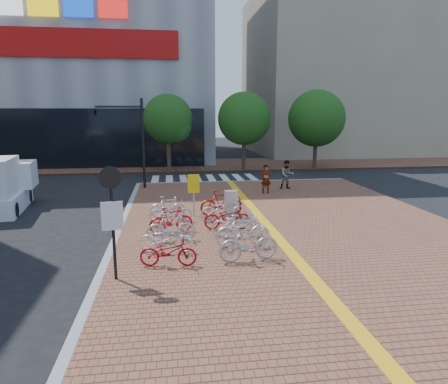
{
  "coord_description": "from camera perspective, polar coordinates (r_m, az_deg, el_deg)",
  "views": [
    {
      "loc": [
        -1.89,
        -14.18,
        4.76
      ],
      "look_at": [
        0.4,
        2.75,
        1.3
      ],
      "focal_mm": 32.0,
      "sensor_mm": 36.0,
      "label": 1
    }
  ],
  "objects": [
    {
      "name": "crosswalk",
      "position": [
        28.68,
        -2.81,
        1.89
      ],
      "size": [
        7.5,
        4.0,
        0.01
      ],
      "color": "silver",
      "rests_on": "ground"
    },
    {
      "name": "bike_4",
      "position": [
        16.95,
        -7.67,
        -2.79
      ],
      "size": [
        1.81,
        0.68,
        0.94
      ],
      "primitive_type": "imported",
      "rotation": [
        0.0,
        0.0,
        1.6
      ],
      "color": "silver",
      "rests_on": "sidewalk"
    },
    {
      "name": "bike_9",
      "position": [
        15.86,
        0.5,
        -3.61
      ],
      "size": [
        1.89,
        0.74,
        0.98
      ],
      "primitive_type": "imported",
      "rotation": [
        0.0,
        0.0,
        1.52
      ],
      "color": "#A00B0E",
      "rests_on": "sidewalk"
    },
    {
      "name": "traffic_light_pole",
      "position": [
        24.81,
        -14.47,
        9.02
      ],
      "size": [
        2.89,
        1.11,
        5.38
      ],
      "color": "black",
      "rests_on": "sidewalk"
    },
    {
      "name": "bike_8",
      "position": [
        14.92,
        1.86,
        -4.55
      ],
      "size": [
        1.98,
        0.95,
        1.0
      ],
      "primitive_type": "imported",
      "rotation": [
        0.0,
        0.0,
        1.41
      ],
      "color": "silver",
      "rests_on": "sidewalk"
    },
    {
      "name": "bike_3",
      "position": [
        15.5,
        -7.58,
        -3.98
      ],
      "size": [
        1.77,
        0.82,
        1.02
      ],
      "primitive_type": "imported",
      "rotation": [
        0.0,
        0.0,
        1.78
      ],
      "color": "red",
      "rests_on": "sidewalk"
    },
    {
      "name": "far_sidewalk",
      "position": [
        35.54,
        -4.59,
        3.83
      ],
      "size": [
        70.0,
        8.0,
        0.15
      ],
      "primitive_type": "cube",
      "color": "brown",
      "rests_on": "ground"
    },
    {
      "name": "notice_sign",
      "position": [
        11.17,
        -15.72,
        -2.45
      ],
      "size": [
        0.59,
        0.17,
        3.19
      ],
      "color": "black",
      "rests_on": "sidewalk"
    },
    {
      "name": "bike_11",
      "position": [
        17.91,
        -0.36,
        -1.56
      ],
      "size": [
        1.96,
        0.68,
        1.16
      ],
      "primitive_type": "imported",
      "rotation": [
        0.0,
        0.0,
        1.64
      ],
      "color": "#A51B0B",
      "rests_on": "sidewalk"
    },
    {
      "name": "ground",
      "position": [
        15.08,
        -0.09,
        -6.95
      ],
      "size": [
        120.0,
        120.0,
        0.0
      ],
      "primitive_type": "plane",
      "color": "black",
      "rests_on": "ground"
    },
    {
      "name": "utility_box",
      "position": [
        17.66,
        1.03,
        -1.7
      ],
      "size": [
        0.57,
        0.43,
        1.19
      ],
      "primitive_type": "cube",
      "rotation": [
        0.0,
        0.0,
        0.07
      ],
      "color": "#BAB9BF",
      "rests_on": "sidewalk"
    },
    {
      "name": "pedestrian_a",
      "position": [
        22.96,
        6.04,
        1.88
      ],
      "size": [
        0.61,
        0.42,
        1.64
      ],
      "primitive_type": "imported",
      "rotation": [
        0.0,
        0.0,
        0.04
      ],
      "color": "gray",
      "rests_on": "sidewalk"
    },
    {
      "name": "kerb_west",
      "position": [
        10.52,
        -19.12,
        -15.66
      ],
      "size": [
        0.25,
        34.0,
        0.15
      ],
      "primitive_type": "cube",
      "color": "gray",
      "rests_on": "ground"
    },
    {
      "name": "pedestrian_b",
      "position": [
        24.35,
        9.0,
        2.46
      ],
      "size": [
        0.86,
        0.68,
        1.73
      ],
      "primitive_type": "imported",
      "rotation": [
        0.0,
        0.0,
        -0.03
      ],
      "color": "#4E5063",
      "rests_on": "sidewalk"
    },
    {
      "name": "yellow_sign",
      "position": [
        17.64,
        -4.36,
        0.64
      ],
      "size": [
        0.51,
        0.13,
        1.89
      ],
      "color": "#B7B7BC",
      "rests_on": "sidewalk"
    },
    {
      "name": "tactile_strip",
      "position": [
        10.98,
        14.27,
        -13.7
      ],
      "size": [
        0.4,
        34.0,
        0.01
      ],
      "primitive_type": "cube",
      "color": "yellow",
      "rests_on": "sidewalk"
    },
    {
      "name": "street_trees",
      "position": [
        32.39,
        4.74,
        10.24
      ],
      "size": [
        16.2,
        4.6,
        6.35
      ],
      "color": "#38281E",
      "rests_on": "far_sidewalk"
    },
    {
      "name": "box_truck",
      "position": [
        21.99,
        -29.32,
        0.76
      ],
      "size": [
        2.57,
        4.78,
        2.63
      ],
      "color": "white",
      "rests_on": "ground"
    },
    {
      "name": "bike_1",
      "position": [
        13.42,
        -8.3,
        -6.62
      ],
      "size": [
        1.88,
        0.91,
        0.95
      ],
      "primitive_type": "imported",
      "rotation": [
        0.0,
        0.0,
        1.41
      ],
      "color": "white",
      "rests_on": "sidewalk"
    },
    {
      "name": "department_store",
      "position": [
        49.11,
        -26.11,
        21.16
      ],
      "size": [
        36.0,
        24.27,
        28.0
      ],
      "color": "gray",
      "rests_on": "ground"
    },
    {
      "name": "bike_5",
      "position": [
        17.9,
        -8.02,
        -2.05
      ],
      "size": [
        1.57,
        0.52,
        0.93
      ],
      "primitive_type": "imported",
      "rotation": [
        0.0,
        0.0,
        1.62
      ],
      "color": "silver",
      "rests_on": "sidewalk"
    },
    {
      "name": "bike_2",
      "position": [
        14.51,
        -7.62,
        -5.0
      ],
      "size": [
        1.77,
        0.57,
        1.05
      ],
      "primitive_type": "imported",
      "rotation": [
        0.0,
        0.0,
        1.62
      ],
      "color": "silver",
      "rests_on": "sidewalk"
    },
    {
      "name": "bike_6",
      "position": [
        12.55,
        3.58,
        -7.3
      ],
      "size": [
        1.99,
        0.8,
        1.16
      ],
      "primitive_type": "imported",
      "rotation": [
        0.0,
        0.0,
        1.71
      ],
      "color": "#AEAEB2",
      "rests_on": "sidewalk"
    },
    {
      "name": "bike_10",
      "position": [
        16.91,
        -0.01,
        -2.54
      ],
      "size": [
        2.01,
        0.76,
        1.04
      ],
      "primitive_type": "imported",
      "rotation": [
        0.0,
        0.0,
        1.6
      ],
      "color": "silver",
      "rests_on": "sidewalk"
    },
    {
      "name": "bike_7",
      "position": [
        13.81,
        2.73,
        -5.53
      ],
      "size": [
        1.94,
        0.6,
        1.15
      ],
      "primitive_type": "imported",
      "rotation": [
        0.0,
        0.0,
        1.6
      ],
      "color": "silver",
      "rests_on": "sidewalk"
    },
    {
      "name": "building_beige",
      "position": [
        50.46,
        16.17,
        15.83
      ],
      "size": [
        20.0,
        18.0,
        18.0
      ],
      "primitive_type": "cube",
      "color": "gray",
      "rests_on": "ground"
    },
    {
      "name": "kerb_north",
      "position": [
        27.04,
        2.84,
        1.46
      ],
      "size": [
        14.0,
        0.25,
        0.15
      ],
      "primitive_type": "cube",
      "color": "gray",
      "rests_on": "ground"
    },
    {
      "name": "sidewalk",
      "position": [
        11.41,
        19.04,
        -13.45
      ],
      "size": [
        14.0,
        34.0,
        0.15
      ],
      "primitive_type": "cube",
      "color": "brown",
      "rests_on": "ground"
    },
    {
      "name": "bike_0",
      "position": [
        12.28,
        -7.97,
        -8.45
      ],
      "size": [
        1.78,
        0.8,
        0.91
      ],
      "primitive_type": "imported",
      "rotation": [
        0.0,
        0.0,
        1.45
      ],
      "color": "#AF0C15",
      "rests_on": "sidewalk"
    }
  ]
}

